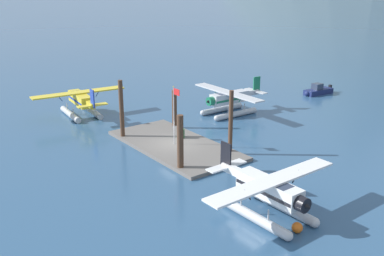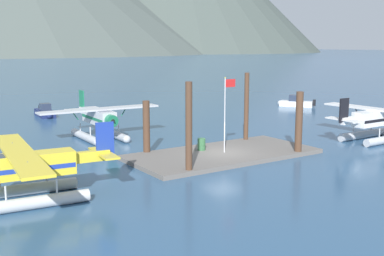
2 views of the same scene
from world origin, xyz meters
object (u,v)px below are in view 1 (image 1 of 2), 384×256
object	(u,v)px
mooring_buoy	(297,228)
boat_navy_open_north	(318,91)
seaplane_white_stbd_aft	(269,194)
flagpole	(175,108)
seaplane_yellow_port_aft	(80,102)
fuel_drum	(182,133)
seaplane_silver_bow_left	(229,101)

from	to	relation	value
mooring_buoy	boat_navy_open_north	size ratio (longest dim) A/B	0.14
seaplane_white_stbd_aft	flagpole	bearing A→B (deg)	170.32
seaplane_yellow_port_aft	fuel_drum	bearing A→B (deg)	16.83
seaplane_yellow_port_aft	seaplane_white_stbd_aft	size ratio (longest dim) A/B	1.01
fuel_drum	seaplane_white_stbd_aft	distance (m)	15.53
seaplane_white_stbd_aft	boat_navy_open_north	xyz separation A→B (m)	(-18.91, 29.15, -1.09)
fuel_drum	boat_navy_open_north	world-z (taller)	boat_navy_open_north
mooring_buoy	flagpole	bearing A→B (deg)	171.50
flagpole	mooring_buoy	xyz separation A→B (m)	(16.43, -2.45, -3.37)
flagpole	seaplane_white_stbd_aft	world-z (taller)	flagpole
mooring_buoy	seaplane_yellow_port_aft	xyz separation A→B (m)	(-31.20, -0.16, 1.24)
mooring_buoy	seaplane_silver_bow_left	bearing A→B (deg)	147.92
flagpole	fuel_drum	xyz separation A→B (m)	(-1.09, 1.52, -2.97)
flagpole	seaplane_white_stbd_aft	xyz separation A→B (m)	(13.92, -2.37, -2.13)
seaplane_yellow_port_aft	seaplane_silver_bow_left	world-z (taller)	same
seaplane_yellow_port_aft	seaplane_white_stbd_aft	distance (m)	28.69
fuel_drum	boat_navy_open_north	xyz separation A→B (m)	(-3.90, 25.25, -0.25)
seaplane_silver_bow_left	mooring_buoy	bearing A→B (deg)	-32.08
flagpole	seaplane_silver_bow_left	distance (m)	12.33
flagpole	seaplane_yellow_port_aft	bearing A→B (deg)	-169.95
seaplane_yellow_port_aft	boat_navy_open_north	bearing A→B (deg)	71.60
fuel_drum	seaplane_white_stbd_aft	world-z (taller)	seaplane_white_stbd_aft
flagpole	boat_navy_open_north	world-z (taller)	flagpole
fuel_drum	mooring_buoy	size ratio (longest dim) A/B	1.30
seaplane_silver_bow_left	seaplane_white_stbd_aft	bearing A→B (deg)	-35.19
seaplane_yellow_port_aft	mooring_buoy	bearing A→B (deg)	0.30
boat_navy_open_north	seaplane_yellow_port_aft	bearing A→B (deg)	-108.40
seaplane_yellow_port_aft	seaplane_white_stbd_aft	world-z (taller)	same
seaplane_silver_bow_left	boat_navy_open_north	xyz separation A→B (m)	(0.09, 15.74, -1.09)
boat_navy_open_north	mooring_buoy	bearing A→B (deg)	-53.76
seaplane_white_stbd_aft	seaplane_silver_bow_left	world-z (taller)	same
fuel_drum	mooring_buoy	distance (m)	17.97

